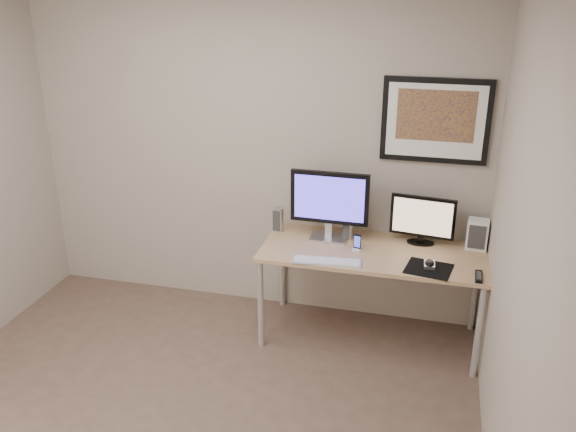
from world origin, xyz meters
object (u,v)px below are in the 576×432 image
Objects in this scene: desk at (373,258)px; framed_art at (435,121)px; fan_unit at (477,234)px; monitor_tv at (422,219)px; speaker_right at (348,228)px; monitor_large at (329,203)px; phone_dock at (357,242)px; keyboard at (327,261)px; speaker_left at (279,219)px.

framed_art is at bearing 43.46° from desk.
fan_unit is (0.37, -0.12, -0.78)m from framed_art.
speaker_right is at bearing -169.12° from monitor_tv.
framed_art reaches higher than monitor_large.
monitor_large reaches higher than phone_dock.
monitor_large reaches higher than speaker_right.
monitor_tv is at bearing 31.41° from desk.
monitor_tv is (-0.03, -0.13, -0.70)m from framed_art.
desk is 3.39× the size of keyboard.
desk is 2.13× the size of framed_art.
fan_unit reaches higher than phone_dock.
framed_art is 1.00m from speaker_right.
phone_dock is 0.26× the size of keyboard.
fan_unit is (1.47, 0.04, 0.02)m from speaker_left.
speaker_right is 0.93m from fan_unit.
monitor_tv is at bearing 8.14° from monitor_large.
monitor_large reaches higher than desk.
monitor_tv is at bearing 33.19° from keyboard.
phone_dock is 0.86m from fan_unit.
phone_dock reaches higher than keyboard.
phone_dock is 0.31m from keyboard.
keyboard is (0.06, -0.39, -0.28)m from monitor_large.
keyboard is at bearing -31.48° from speaker_left.
phone_dock is (-0.44, -0.22, -0.14)m from monitor_tv.
framed_art is at bearing 28.69° from speaker_right.
monitor_large reaches higher than fan_unit.
monitor_tv is at bearing -101.20° from framed_art.
framed_art is 1.30× the size of monitor_large.
phone_dock is 0.54× the size of fan_unit.
monitor_large is at bearing -147.84° from speaker_right.
desk is 0.46m from monitor_tv.
monitor_large is 3.39× the size of speaker_right.
monitor_large is at bearing -162.47° from framed_art.
fan_unit is at bearing 28.29° from phone_dock.
phone_dock is at bearing -29.50° from monitor_large.
monitor_tv is 0.55m from speaker_right.
framed_art is at bearing 85.84° from monitor_tv.
speaker_right is (-0.56, -0.17, -0.81)m from framed_art.
monitor_tv is at bearing 15.69° from speaker_right.
monitor_tv reaches higher than keyboard.
speaker_left reaches higher than phone_dock.
monitor_large is 1.24× the size of monitor_tv.
monitor_tv is 2.44× the size of speaker_left.
desk is 0.51m from monitor_large.
monitor_large is 0.25m from speaker_right.
speaker_right is (-0.21, 0.16, 0.15)m from desk.
keyboard is (0.47, -0.45, -0.09)m from speaker_left.
framed_art is at bearing 166.93° from fan_unit.
speaker_left is 0.54m from speaker_right.
framed_art is 3.32× the size of fan_unit.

